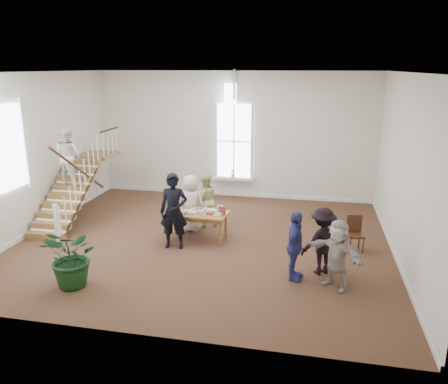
% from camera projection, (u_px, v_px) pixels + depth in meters
% --- Properties ---
extents(ground, '(10.00, 10.00, 0.00)m').
position_uv_depth(ground, '(205.00, 241.00, 12.06)').
color(ground, '#412519').
rests_on(ground, ground).
extents(room_shell, '(10.49, 10.00, 10.00)m').
position_uv_depth(room_shell, '(233.00, 186.00, 16.08)').
color(room_shell, silver).
rests_on(room_shell, ground).
extents(staircase, '(1.10, 4.10, 2.92)m').
position_uv_depth(staircase, '(70.00, 170.00, 13.16)').
color(staircase, brown).
rests_on(staircase, ground).
extents(library_table, '(1.70, 0.91, 0.84)m').
position_uv_depth(library_table, '(197.00, 215.00, 11.98)').
color(library_table, brown).
rests_on(library_table, ground).
extents(police_officer, '(0.78, 0.56, 2.01)m').
position_uv_depth(police_officer, '(174.00, 211.00, 11.36)').
color(police_officer, black).
rests_on(police_officer, ground).
extents(elderly_woman, '(0.84, 0.57, 1.68)m').
position_uv_depth(elderly_woman, '(191.00, 203.00, 12.57)').
color(elderly_woman, silver).
rests_on(elderly_woman, ground).
extents(person_yellow, '(0.98, 0.90, 1.62)m').
position_uv_depth(person_yellow, '(205.00, 200.00, 12.99)').
color(person_yellow, '#D9D587').
rests_on(person_yellow, ground).
extents(woman_cluster_a, '(0.51, 0.99, 1.61)m').
position_uv_depth(woman_cluster_a, '(295.00, 246.00, 9.67)').
color(woman_cluster_a, navy).
rests_on(woman_cluster_a, ground).
extents(woman_cluster_b, '(1.18, 1.04, 1.59)m').
position_uv_depth(woman_cluster_b, '(322.00, 241.00, 9.98)').
color(woman_cluster_b, black).
rests_on(woman_cluster_b, ground).
extents(woman_cluster_c, '(1.39, 1.27, 1.55)m').
position_uv_depth(woman_cluster_c, '(337.00, 254.00, 9.31)').
color(woman_cluster_c, '#BEB1AB').
rests_on(woman_cluster_c, ground).
extents(floor_plant, '(1.55, 1.46, 1.37)m').
position_uv_depth(floor_plant, '(73.00, 257.00, 9.37)').
color(floor_plant, '#103414').
rests_on(floor_plant, ground).
extents(side_chair, '(0.49, 0.49, 0.94)m').
position_uv_depth(side_chair, '(355.00, 231.00, 11.33)').
color(side_chair, '#341C0E').
rests_on(side_chair, ground).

